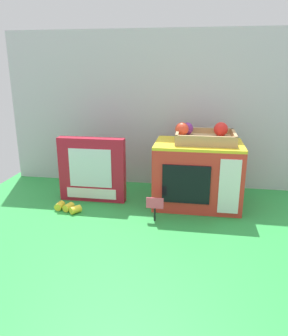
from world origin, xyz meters
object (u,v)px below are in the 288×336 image
(price_sign, at_px, (155,206))
(food_groups_crate, at_px, (203,136))
(cookie_set_box, at_px, (92,170))
(loose_toy_banana, at_px, (68,207))
(toy_microwave, at_px, (197,174))

(price_sign, bearing_deg, food_groups_crate, 51.70)
(food_groups_crate, relative_size, price_sign, 2.61)
(cookie_set_box, relative_size, loose_toy_banana, 2.43)
(food_groups_crate, distance_m, cookie_set_box, 0.53)
(cookie_set_box, height_order, loose_toy_banana, cookie_set_box)
(food_groups_crate, xyz_separation_m, price_sign, (-0.18, -0.23, -0.25))
(toy_microwave, distance_m, cookie_set_box, 0.48)
(toy_microwave, xyz_separation_m, cookie_set_box, (-0.48, -0.03, 0.01))
(food_groups_crate, distance_m, price_sign, 0.38)
(toy_microwave, relative_size, loose_toy_banana, 3.00)
(toy_microwave, distance_m, food_groups_crate, 0.17)
(cookie_set_box, height_order, price_sign, cookie_set_box)
(food_groups_crate, bearing_deg, price_sign, -128.30)
(cookie_set_box, bearing_deg, food_groups_crate, 6.31)
(toy_microwave, height_order, food_groups_crate, food_groups_crate)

